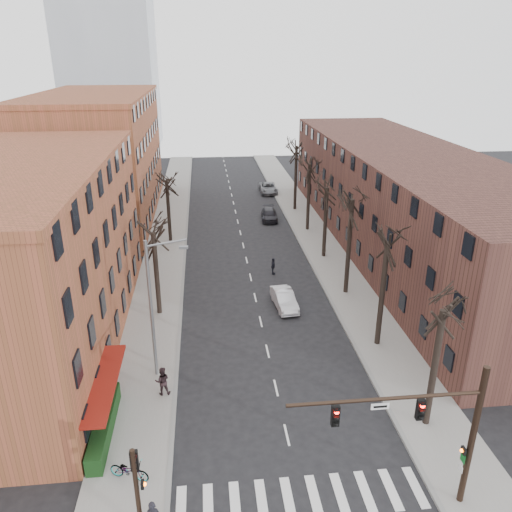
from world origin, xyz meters
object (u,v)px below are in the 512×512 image
object	(u,v)px
silver_sedan	(284,299)
parked_car_mid	(269,214)
bicycle	(129,470)
parked_car_near	(269,215)

from	to	relation	value
silver_sedan	parked_car_mid	world-z (taller)	silver_sedan
bicycle	silver_sedan	bearing A→B (deg)	-10.58
silver_sedan	parked_car_mid	distance (m)	22.34
parked_car_mid	bicycle	xyz separation A→B (m)	(-11.61, -38.63, 0.03)
parked_car_mid	silver_sedan	bearing A→B (deg)	-88.93
silver_sedan	parked_car_near	size ratio (longest dim) A/B	1.01
parked_car_mid	bicycle	distance (m)	40.34
parked_car_near	parked_car_mid	xyz separation A→B (m)	(0.00, 0.36, -0.05)
silver_sedan	bicycle	world-z (taller)	silver_sedan
parked_car_near	bicycle	xyz separation A→B (m)	(-11.61, -38.27, -0.03)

